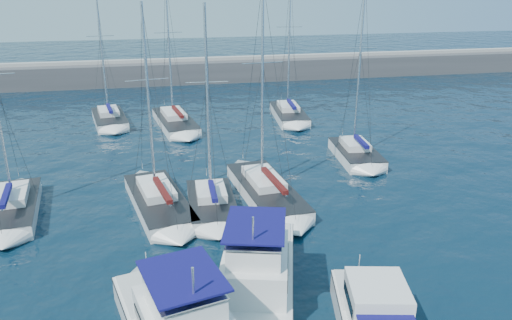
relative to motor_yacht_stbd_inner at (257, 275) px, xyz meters
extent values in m
plane|color=black|center=(-0.38, 2.27, -1.13)|extent=(220.00, 220.00, 0.00)
cube|color=#424244|center=(-0.38, 54.27, -0.13)|extent=(160.00, 6.00, 4.00)
cube|color=gray|center=(-0.38, 54.27, 2.07)|extent=(160.00, 1.20, 0.50)
cube|color=silver|center=(-3.65, -4.21, 2.12)|extent=(2.99, 3.41, 0.90)
cube|color=#0F0E52|center=(-3.65, -4.21, 3.12)|extent=(3.38, 3.89, 0.08)
cube|color=silver|center=(0.12, 0.44, -0.73)|extent=(5.91, 10.17, 1.60)
cube|color=#262628|center=(0.12, 0.44, 0.02)|extent=(5.98, 10.19, 0.08)
cube|color=silver|center=(-0.20, -0.69, 0.87)|extent=(4.01, 5.08, 1.60)
cube|color=black|center=(-0.20, -0.69, 0.95)|extent=(3.82, 4.24, 0.45)
cube|color=silver|center=(-0.25, -0.88, 2.12)|extent=(3.08, 3.63, 0.90)
cube|color=#0F0E52|center=(-0.25, -0.88, 3.12)|extent=(3.48, 4.14, 0.08)
cube|color=#262628|center=(4.28, -3.53, 0.02)|extent=(3.99, 6.17, 0.08)
cube|color=silver|center=(4.12, -4.21, 0.87)|extent=(2.86, 3.09, 1.60)
cube|color=black|center=(4.12, -4.21, 0.95)|extent=(2.79, 2.58, 0.45)
cube|color=#0F0E52|center=(3.89, -5.22, 1.17)|extent=(2.53, 2.18, 0.07)
cube|color=silver|center=(-13.59, 11.66, -0.83)|extent=(3.91, 8.25, 1.30)
cube|color=#262628|center=(-13.59, 11.66, -0.20)|extent=(3.97, 8.26, 0.06)
cube|color=silver|center=(-13.65, 12.15, 0.12)|extent=(2.34, 3.68, 0.55)
cylinder|color=silver|center=(-13.45, 10.48, 0.67)|extent=(0.59, 3.96, 0.12)
cube|color=#0F0E52|center=(-13.44, 10.38, 0.82)|extent=(0.77, 3.59, 0.28)
cube|color=silver|center=(-4.35, 10.71, -0.83)|extent=(4.67, 9.45, 1.30)
cube|color=#262628|center=(-4.35, 10.71, -0.20)|extent=(4.73, 9.46, 0.06)
cube|color=silver|center=(-4.46, 11.26, 0.12)|extent=(2.67, 4.26, 0.55)
cylinder|color=silver|center=(-4.52, 11.60, 6.16)|extent=(0.18, 0.18, 11.68)
cylinder|color=silver|center=(-4.09, 9.38, 0.67)|extent=(0.98, 4.46, 0.12)
cube|color=#49100E|center=(-4.07, 9.28, 0.82)|extent=(1.12, 4.06, 0.28)
cube|color=silver|center=(-0.97, 9.55, -0.83)|extent=(3.13, 6.82, 1.30)
cube|color=#262628|center=(-0.97, 9.55, -0.20)|extent=(3.18, 6.82, 0.06)
cube|color=silver|center=(-0.95, 9.97, 0.12)|extent=(1.98, 3.00, 0.55)
cylinder|color=silver|center=(-0.94, 10.22, 6.14)|extent=(0.18, 0.18, 11.64)
cylinder|color=silver|center=(-1.00, 8.54, 0.67)|extent=(0.23, 3.36, 0.12)
cube|color=#0F0E52|center=(-1.00, 8.44, 0.82)|extent=(0.45, 3.04, 0.28)
cube|color=silver|center=(3.00, 10.93, -0.83)|extent=(4.03, 9.99, 1.30)
cube|color=#262628|center=(3.00, 10.93, -0.20)|extent=(4.10, 9.99, 0.06)
cube|color=silver|center=(2.94, 11.54, 0.12)|extent=(2.42, 4.43, 0.55)
cylinder|color=silver|center=(2.91, 11.90, 6.79)|extent=(0.18, 0.18, 12.95)
cylinder|color=silver|center=(3.15, 9.48, 0.67)|extent=(0.59, 4.85, 0.12)
cube|color=#49100E|center=(3.16, 9.38, 0.82)|extent=(0.78, 4.39, 0.28)
cube|color=silver|center=(12.16, 17.03, -0.83)|extent=(3.62, 7.13, 1.30)
cube|color=#262628|center=(12.16, 17.03, -0.20)|extent=(3.68, 7.14, 0.06)
cube|color=silver|center=(12.20, 17.46, 0.12)|extent=(2.22, 3.18, 0.55)
cylinder|color=silver|center=(12.22, 17.72, 6.78)|extent=(0.18, 0.18, 12.92)
cylinder|color=silver|center=(12.07, 16.01, 0.67)|extent=(0.44, 3.44, 0.12)
cube|color=#0F0E52|center=(12.06, 15.91, 0.82)|extent=(0.63, 3.12, 0.28)
cube|color=silver|center=(-8.85, 32.75, -0.83)|extent=(4.24, 8.16, 1.30)
cube|color=#262628|center=(-8.85, 32.75, -0.20)|extent=(4.30, 8.17, 0.06)
cube|color=silver|center=(-8.93, 33.23, 0.12)|extent=(2.49, 3.68, 0.55)
cylinder|color=silver|center=(-8.98, 33.52, 6.57)|extent=(0.18, 0.18, 12.50)
cylinder|color=silver|center=(-8.66, 31.60, 0.67)|extent=(0.76, 3.85, 0.12)
cube|color=#0F0E52|center=(-8.64, 31.50, 0.82)|extent=(0.92, 3.51, 0.28)
cube|color=silver|center=(-2.16, 30.27, -0.83)|extent=(4.48, 10.15, 1.30)
cube|color=#262628|center=(-2.16, 30.27, -0.20)|extent=(4.54, 10.16, 0.06)
cube|color=silver|center=(-2.25, 30.88, 0.12)|extent=(2.61, 4.53, 0.55)
cylinder|color=silver|center=(-2.30, 31.24, 6.92)|extent=(0.18, 0.18, 13.21)
cylinder|color=silver|center=(-1.95, 28.81, 0.67)|extent=(0.82, 4.87, 0.12)
cube|color=#49100E|center=(-1.94, 28.71, 0.82)|extent=(0.98, 4.42, 0.28)
cube|color=silver|center=(10.14, 30.83, -0.83)|extent=(3.77, 8.77, 1.30)
cube|color=#262628|center=(10.14, 30.83, -0.20)|extent=(3.83, 8.78, 0.06)
cube|color=silver|center=(10.19, 31.36, 0.12)|extent=(2.28, 3.90, 0.55)
cylinder|color=silver|center=(10.22, 31.68, 7.15)|extent=(0.18, 0.18, 13.68)
cylinder|color=silver|center=(10.02, 29.55, 0.67)|extent=(0.51, 4.26, 0.12)
cube|color=#0F0E52|center=(10.01, 29.45, 0.82)|extent=(0.70, 3.86, 0.28)
camera|label=1|loc=(-4.25, -19.95, 13.23)|focal=35.00mm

